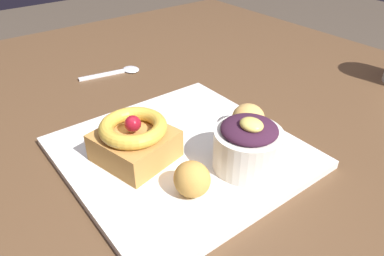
{
  "coord_description": "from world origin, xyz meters",
  "views": [
    {
      "loc": [
        0.35,
        -0.38,
        1.05
      ],
      "look_at": [
        0.01,
        -0.11,
        0.77
      ],
      "focal_mm": 33.99,
      "sensor_mm": 36.0,
      "label": 1
    }
  ],
  "objects": [
    {
      "name": "cake_slice",
      "position": [
        -0.01,
        -0.19,
        0.77
      ],
      "size": [
        0.11,
        0.11,
        0.07
      ],
      "rotation": [
        0.0,
        0.0,
        0.24
      ],
      "color": "#B77F3D",
      "rests_on": "front_plate"
    },
    {
      "name": "fritter_middle",
      "position": [
        0.03,
        -0.02,
        0.76
      ],
      "size": [
        0.05,
        0.05,
        0.04
      ],
      "primitive_type": "ellipsoid",
      "color": "tan",
      "rests_on": "front_plate"
    },
    {
      "name": "berry_ramekin",
      "position": [
        0.09,
        -0.09,
        0.78
      ],
      "size": [
        0.09,
        0.09,
        0.08
      ],
      "color": "silver",
      "rests_on": "front_plate"
    },
    {
      "name": "front_plate",
      "position": [
        0.01,
        -0.13,
        0.74
      ],
      "size": [
        0.31,
        0.31,
        0.01
      ],
      "primitive_type": "cube",
      "color": "white",
      "rests_on": "dining_table"
    },
    {
      "name": "dining_table",
      "position": [
        0.0,
        0.0,
        0.64
      ],
      "size": [
        1.34,
        1.0,
        0.73
      ],
      "color": "brown",
      "rests_on": "ground_plane"
    },
    {
      "name": "fritter_front",
      "position": [
        0.09,
        -0.18,
        0.76
      ],
      "size": [
        0.05,
        0.04,
        0.04
      ],
      "primitive_type": "ellipsoid",
      "color": "gold",
      "rests_on": "front_plate"
    },
    {
      "name": "spoon",
      "position": [
        -0.3,
        -0.07,
        0.73
      ],
      "size": [
        0.04,
        0.13,
        0.0
      ],
      "rotation": [
        0.0,
        0.0,
        1.4
      ],
      "color": "silver",
      "rests_on": "dining_table"
    }
  ]
}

